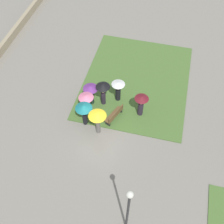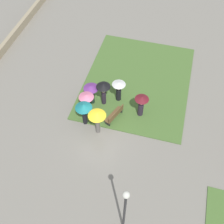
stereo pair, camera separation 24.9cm
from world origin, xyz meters
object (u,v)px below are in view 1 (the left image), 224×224
at_px(crowd_person_maroon, 141,103).
at_px(crowd_person_purple, 91,91).
at_px(lamp_post, 128,207).
at_px(crowd_person_yellow, 97,117).
at_px(crowd_person_black, 103,90).
at_px(crowd_person_pink, 86,102).
at_px(crowd_person_teal, 84,110).
at_px(crowd_person_white, 118,89).
at_px(park_bench, 115,115).

distance_m(crowd_person_maroon, crowd_person_purple, 3.55).
relative_size(lamp_post, crowd_person_yellow, 2.30).
relative_size(crowd_person_black, crowd_person_pink, 1.14).
xyz_separation_m(crowd_person_teal, crowd_person_white, (-2.60, 1.65, -0.28)).
bearing_deg(crowd_person_teal, park_bench, -48.49).
relative_size(crowd_person_maroon, crowd_person_white, 1.05).
bearing_deg(crowd_person_yellow, crowd_person_pink, -28.97).
bearing_deg(crowd_person_white, crowd_person_black, -78.82).
distance_m(crowd_person_maroon, crowd_person_yellow, 3.23).
xyz_separation_m(park_bench, crowd_person_black, (-1.17, -1.11, 0.98)).
bearing_deg(crowd_person_black, crowd_person_yellow, -62.27).
bearing_deg(crowd_person_maroon, crowd_person_teal, -72.48).
relative_size(crowd_person_yellow, crowd_person_white, 1.12).
relative_size(crowd_person_yellow, crowd_person_teal, 1.07).
distance_m(crowd_person_pink, crowd_person_white, 2.44).
height_order(park_bench, crowd_person_maroon, crowd_person_maroon).
xyz_separation_m(crowd_person_maroon, crowd_person_white, (-0.94, -1.79, -0.06)).
height_order(crowd_person_black, crowd_person_yellow, crowd_person_black).
xyz_separation_m(crowd_person_yellow, crowd_person_pink, (-1.40, -1.18, -0.44)).
relative_size(crowd_person_black, crowd_person_white, 1.13).
xyz_separation_m(park_bench, crowd_person_white, (-1.78, -0.19, 0.68)).
bearing_deg(crowd_person_black, crowd_person_maroon, 13.73).
bearing_deg(crowd_person_black, crowd_person_pink, -109.31).
relative_size(crowd_person_black, crowd_person_purple, 1.16).
bearing_deg(crowd_person_black, park_bench, -25.77).
height_order(crowd_person_maroon, crowd_person_teal, crowd_person_teal).
distance_m(crowd_person_yellow, crowd_person_teal, 1.15).
height_order(lamp_post, crowd_person_maroon, lamp_post).
bearing_deg(crowd_person_purple, crowd_person_white, 170.09).
xyz_separation_m(lamp_post, crowd_person_purple, (-7.83, -4.20, -1.71)).
distance_m(crowd_person_yellow, crowd_person_purple, 2.58).
bearing_deg(crowd_person_maroon, crowd_person_white, -125.79).
height_order(crowd_person_black, crowd_person_pink, crowd_person_black).
bearing_deg(crowd_person_yellow, crowd_person_teal, -2.94).
height_order(crowd_person_maroon, crowd_person_white, crowd_person_maroon).
relative_size(lamp_post, crowd_person_black, 2.29).
bearing_deg(crowd_person_teal, crowd_person_maroon, -46.80).
relative_size(crowd_person_black, crowd_person_teal, 1.07).
bearing_deg(park_bench, crowd_person_black, -114.54).
bearing_deg(crowd_person_yellow, crowd_person_black, -62.01).
bearing_deg(crowd_person_maroon, crowd_person_purple, -101.04).
distance_m(park_bench, crowd_person_maroon, 1.95).
distance_m(lamp_post, crowd_person_teal, 7.42).
distance_m(crowd_person_teal, crowd_person_white, 3.09).
relative_size(crowd_person_black, crowd_person_yellow, 1.00).
bearing_deg(lamp_post, crowd_person_black, -157.09).
bearing_deg(crowd_person_teal, crowd_person_black, -2.78).
height_order(crowd_person_teal, crowd_person_purple, crowd_person_teal).
bearing_deg(lamp_post, crowd_person_yellow, -150.99).
relative_size(park_bench, crowd_person_black, 0.83).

